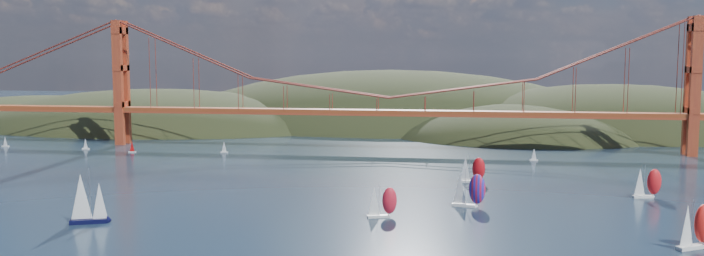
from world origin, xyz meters
name	(u,v)px	position (x,y,z in m)	size (l,w,h in m)	color
headlands	(486,149)	(44.95, 278.29, -12.46)	(725.00, 225.00, 96.00)	black
bridge	(385,73)	(-1.75, 180.00, 32.23)	(552.00, 12.00, 55.00)	#943D1A
sloop_navy	(87,199)	(-58.73, 41.07, 5.87)	(9.09, 6.80, 13.31)	black
racer_0	(382,201)	(9.77, 57.27, 4.01)	(7.59, 4.63, 8.50)	silver
racer_1	(695,225)	(76.52, 39.68, 4.93)	(9.16, 7.31, 10.44)	silver
racer_3	(647,182)	(80.65, 91.53, 4.38)	(8.27, 4.55, 9.27)	white
racer_5	(472,169)	(32.78, 107.66, 4.30)	(7.97, 3.31, 9.11)	white
racer_rwb	(468,189)	(31.01, 72.36, 4.78)	(9.02, 4.89, 10.11)	white
distant_boat_0	(5,141)	(-166.12, 162.84, 2.41)	(3.00, 2.00, 4.70)	silver
distant_boat_1	(85,144)	(-127.37, 160.73, 2.41)	(3.00, 2.00, 4.70)	silver
distant_boat_2	(132,147)	(-103.52, 154.89, 2.41)	(3.00, 2.00, 4.70)	silver
distant_boat_3	(224,147)	(-65.72, 159.30, 2.41)	(3.00, 2.00, 4.70)	silver
distant_boat_8	(534,155)	(57.19, 156.35, 2.41)	(3.00, 2.00, 4.70)	silver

